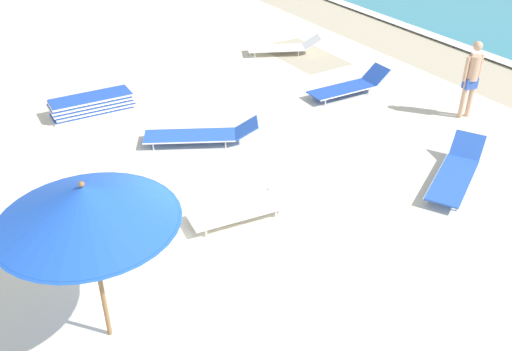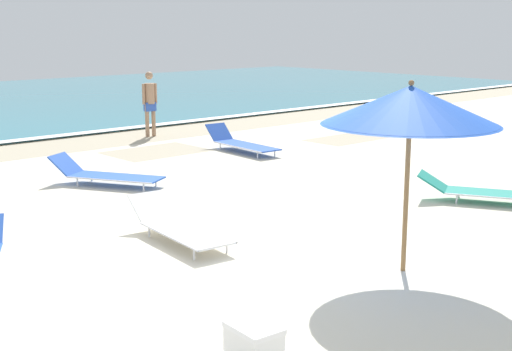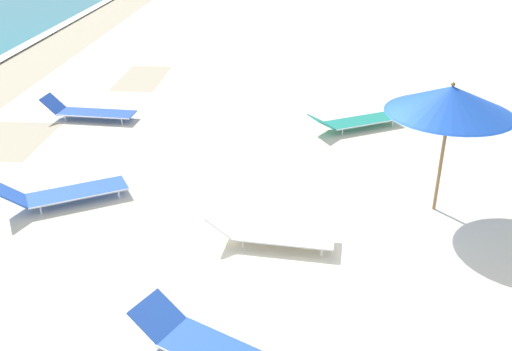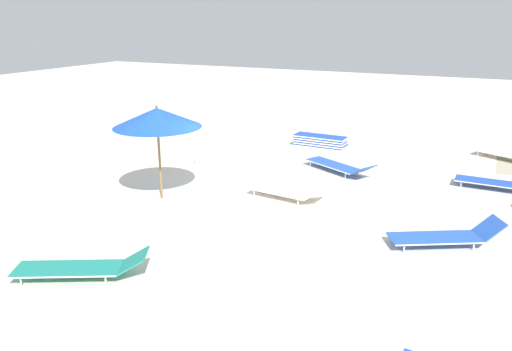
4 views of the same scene
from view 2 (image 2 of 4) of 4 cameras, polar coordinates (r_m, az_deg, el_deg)
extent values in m
cube|color=beige|center=(9.91, -1.83, -6.16)|extent=(60.00, 60.00, 0.16)
cube|color=#B3A68B|center=(17.38, -7.97, 1.92)|extent=(2.33, 1.66, 0.00)
cube|color=#B3A68B|center=(19.50, 7.82, 3.01)|extent=(2.77, 1.33, 0.00)
cylinder|color=olive|center=(8.86, 11.95, -1.13)|extent=(0.06, 0.06, 2.07)
cone|color=blue|center=(8.69, 12.24, 5.52)|extent=(2.14, 2.14, 0.47)
cylinder|color=#163D95|center=(8.71, 12.18, 4.06)|extent=(2.07, 2.07, 0.01)
sphere|color=olive|center=(8.66, 12.32, 7.26)|extent=(0.07, 0.07, 0.07)
cube|color=blue|center=(13.75, -11.10, -0.12)|extent=(1.39, 1.85, 0.03)
cylinder|color=silver|center=(13.49, -11.72, -0.37)|extent=(0.90, 1.57, 0.03)
cylinder|color=silver|center=(14.00, -10.50, 0.12)|extent=(0.90, 1.57, 0.03)
cube|color=blue|center=(14.28, -14.98, 0.88)|extent=(0.72, 0.66, 0.38)
cylinder|color=silver|center=(13.22, -8.99, -0.94)|extent=(0.03, 0.03, 0.16)
cylinder|color=silver|center=(13.67, -8.01, -0.49)|extent=(0.03, 0.03, 0.16)
cylinder|color=silver|center=(13.91, -14.10, -0.52)|extent=(0.03, 0.03, 0.16)
cylinder|color=silver|center=(14.33, -13.01, -0.10)|extent=(0.03, 0.03, 0.16)
cube|color=white|center=(9.97, -5.58, -4.57)|extent=(0.79, 1.67, 0.03)
cylinder|color=silver|center=(9.83, -7.10, -4.85)|extent=(0.22, 1.61, 0.03)
cylinder|color=silver|center=(10.11, -4.11, -4.30)|extent=(0.22, 1.61, 0.03)
cube|color=white|center=(10.79, -8.35, -2.45)|extent=(0.63, 0.53, 0.35)
cylinder|color=silver|center=(9.35, -4.97, -6.28)|extent=(0.03, 0.03, 0.16)
cylinder|color=silver|center=(9.61, -2.35, -5.75)|extent=(0.03, 0.03, 0.16)
cylinder|color=silver|center=(10.41, -8.54, -4.47)|extent=(0.03, 0.03, 0.16)
cylinder|color=silver|center=(10.64, -6.09, -4.04)|extent=(0.03, 0.03, 0.16)
cube|color=blue|center=(17.00, -0.73, 2.40)|extent=(0.75, 1.94, 0.03)
cylinder|color=silver|center=(16.82, -1.55, 2.30)|extent=(0.18, 1.89, 0.03)
cylinder|color=silver|center=(17.18, 0.06, 2.50)|extent=(0.18, 1.89, 0.03)
cube|color=blue|center=(17.88, -2.97, 3.48)|extent=(0.61, 0.46, 0.40)
cylinder|color=silver|center=(16.28, 0.13, 1.64)|extent=(0.03, 0.03, 0.16)
cylinder|color=silver|center=(16.60, 1.52, 1.83)|extent=(0.03, 0.03, 0.16)
cylinder|color=silver|center=(17.45, -2.87, 2.32)|extent=(0.03, 0.03, 0.16)
cylinder|color=silver|center=(17.75, -1.53, 2.50)|extent=(0.03, 0.03, 0.16)
cube|color=#1E8475|center=(12.84, 19.05, -1.41)|extent=(1.38, 1.91, 0.03)
cylinder|color=silver|center=(12.55, 19.02, -1.71)|extent=(0.87, 1.64, 0.03)
cylinder|color=silver|center=(13.13, 19.08, -1.13)|extent=(0.87, 1.64, 0.03)
cube|color=#1E8475|center=(12.87, 13.95, -0.44)|extent=(0.74, 0.70, 0.30)
cylinder|color=silver|center=(12.64, 15.75, -1.85)|extent=(0.03, 0.03, 0.16)
cylinder|color=silver|center=(13.14, 15.93, -1.35)|extent=(0.03, 0.03, 0.16)
cylinder|color=#A37A5B|center=(19.75, -8.20, 4.43)|extent=(0.11, 0.11, 0.90)
cylinder|color=#A37A5B|center=(19.65, -8.70, 4.38)|extent=(0.11, 0.11, 0.90)
cube|color=#2D51B2|center=(19.66, -8.48, 5.47)|extent=(0.31, 0.20, 0.24)
cylinder|color=#A37A5B|center=(19.62, -8.51, 6.50)|extent=(0.27, 0.27, 0.55)
cylinder|color=#A37A5B|center=(19.71, -8.05, 6.53)|extent=(0.08, 0.08, 0.55)
cylinder|color=#A37A5B|center=(19.53, -8.99, 6.45)|extent=(0.08, 0.08, 0.55)
sphere|color=#A37A5B|center=(19.58, -8.56, 7.92)|extent=(0.21, 0.21, 0.21)
cube|color=white|center=(6.60, -0.17, -13.56)|extent=(0.38, 0.51, 0.32)
cube|color=white|center=(6.52, -0.17, -12.09)|extent=(0.40, 0.53, 0.05)
camera|label=1|loc=(13.38, 32.30, 21.90)|focal=40.00mm
camera|label=3|loc=(8.16, -61.45, 20.81)|focal=40.00mm
camera|label=4|loc=(20.72, 11.72, 15.58)|focal=35.00mm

